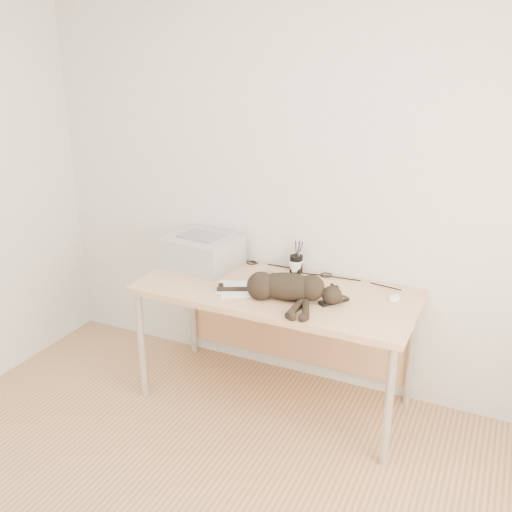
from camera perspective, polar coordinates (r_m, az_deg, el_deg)
The scene contains 11 objects.
wall_back at distance 3.43m, azimuth 4.48°, elevation 7.53°, with size 3.50×3.50×0.00m, color white.
desk at distance 3.41m, azimuth 2.52°, elevation -4.84°, with size 1.60×0.70×0.74m.
printer at distance 3.61m, azimuth -5.44°, elevation 0.52°, with size 0.47×0.41×0.20m.
papers at distance 3.27m, azimuth -1.29°, elevation -3.32°, with size 0.37×0.32×0.01m.
cat at distance 3.12m, azimuth 2.82°, elevation -3.21°, with size 0.72×0.35×0.16m.
mug at distance 3.50m, azimuth 3.98°, elevation -1.05°, with size 0.09×0.09×0.08m, color white.
pen_cup at distance 3.50m, azimuth 4.04°, elevation -0.77°, with size 0.08×0.08×0.20m.
remote_grey at distance 3.42m, azimuth 0.76°, elevation -2.09°, with size 0.05×0.18×0.02m, color gray.
remote_black at distance 3.13m, azimuth 7.78°, elevation -4.49°, with size 0.05×0.17×0.02m, color black.
mouse at distance 3.24m, azimuth 13.66°, elevation -3.89°, with size 0.06×0.11×0.04m, color white.
cable_tangle at distance 3.54m, azimuth 3.95°, elevation -1.40°, with size 1.36×0.08×0.01m, color black, non-canonical shape.
Camera 1 is at (1.17, -1.38, 2.05)m, focal length 40.00 mm.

